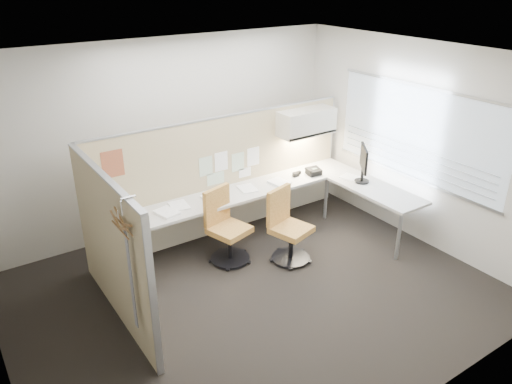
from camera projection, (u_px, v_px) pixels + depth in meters
floor at (253, 293)px, 6.13m from camera, size 5.50×4.50×0.01m
ceiling at (253, 60)px, 4.96m from camera, size 5.50×4.50×0.01m
wall_back at (167, 136)px, 7.24m from camera, size 5.50×0.02×2.80m
wall_front at (415, 287)px, 3.85m from camera, size 5.50×0.02×2.80m
wall_right at (417, 144)px, 6.95m from camera, size 0.02×4.50×2.80m
window_pane at (417, 134)px, 6.87m from camera, size 0.01×2.80×1.30m
partition_back at (223, 176)px, 7.25m from camera, size 4.10×0.06×1.75m
partition_left at (112, 249)px, 5.37m from camera, size 0.06×2.20×1.75m
desk at (263, 198)px, 7.20m from camera, size 4.00×2.07×0.73m
overhead_bin at (306, 122)px, 7.52m from camera, size 0.90×0.36×0.38m
task_light_strip at (306, 135)px, 7.60m from camera, size 0.60×0.06×0.02m
pinned_papers at (229, 165)px, 7.20m from camera, size 1.01×0.00×0.47m
poster at (113, 164)px, 6.18m from camera, size 0.28×0.00×0.35m
chair_left at (225, 228)px, 6.65m from camera, size 0.58×0.59×1.00m
chair_right at (287, 228)px, 6.66m from camera, size 0.57×0.59×0.99m
monitor at (363, 162)px, 7.27m from camera, size 0.34×0.43×0.55m
phone at (313, 172)px, 7.64m from camera, size 0.23×0.22×0.12m
stapler at (297, 173)px, 7.65m from camera, size 0.14×0.04×0.05m
tape_dispenser at (296, 175)px, 7.59m from camera, size 0.11×0.07×0.06m
coat_hook at (124, 235)px, 4.55m from camera, size 0.18×0.46×1.37m
paper_stack_0 at (134, 220)px, 6.26m from camera, size 0.26×0.32×0.03m
paper_stack_1 at (179, 206)px, 6.65m from camera, size 0.27×0.33×0.02m
paper_stack_2 at (212, 198)px, 6.85m from camera, size 0.25×0.32×0.03m
paper_stack_3 at (247, 189)px, 7.17m from camera, size 0.28×0.33×0.01m
paper_stack_4 at (279, 182)px, 7.36m from camera, size 0.26×0.33×0.03m
paper_stack_5 at (351, 178)px, 7.53m from camera, size 0.29×0.35×0.02m
paper_stack_6 at (167, 213)px, 6.45m from camera, size 0.29×0.34×0.03m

